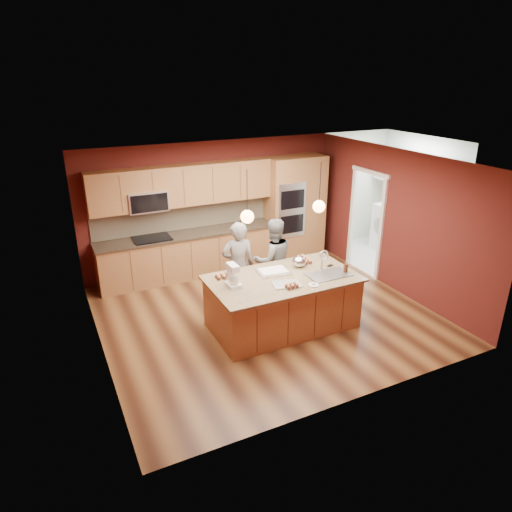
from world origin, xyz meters
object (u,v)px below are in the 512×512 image
person_left (238,266)px  mixing_bowl (299,262)px  island (283,301)px  stand_mixer (233,277)px  person_right (273,260)px

person_left → mixing_bowl: bearing=152.7°
person_left → island: bearing=123.9°
stand_mixer → island: bearing=-5.6°
island → person_right: (0.30, 0.93, 0.33)m
island → mixing_bowl: size_ratio=10.33×
island → mixing_bowl: 0.74m
island → stand_mixer: (-0.87, 0.06, 0.59)m
island → person_right: size_ratio=1.53×
person_left → stand_mixer: size_ratio=4.42×
stand_mixer → mixing_bowl: bearing=7.5°
island → person_right: person_right is taller
stand_mixer → mixing_bowl: 1.33m
person_right → island: bearing=78.0°
island → stand_mixer: bearing=176.0°
island → stand_mixer: 1.05m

